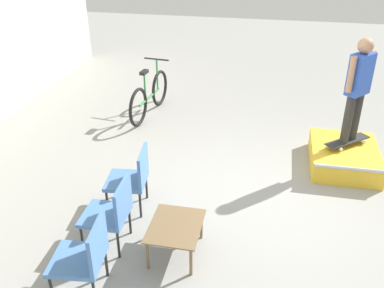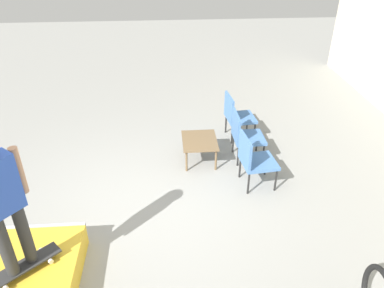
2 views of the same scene
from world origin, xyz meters
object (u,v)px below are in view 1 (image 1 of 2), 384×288
skate_ramp_box (344,157)px  coffee_table (175,229)px  patio_chair_right (133,176)px  bicycle (150,96)px  patio_chair_left (85,255)px  skateboard_on_ramp (347,141)px  person_skater (358,83)px  patio_chair_center (112,211)px

skate_ramp_box → coffee_table: (-2.48, 2.15, 0.19)m
patio_chair_right → bicycle: size_ratio=0.49×
patio_chair_right → bicycle: bicycle is taller
skate_ramp_box → patio_chair_left: patio_chair_left is taller
patio_chair_left → patio_chair_right: size_ratio=1.00×
skate_ramp_box → coffee_table: coffee_table is taller
skateboard_on_ramp → coffee_table: size_ratio=1.01×
person_skater → coffee_table: bearing=-180.0°
patio_chair_left → bicycle: bearing=-177.8°
person_skater → patio_chair_left: 4.50m
bicycle → coffee_table: bearing=-152.6°
skateboard_on_ramp → patio_chair_center: bearing=-179.9°
skateboard_on_ramp → patio_chair_right: 3.44m
skate_ramp_box → skateboard_on_ramp: size_ratio=1.75×
skate_ramp_box → bicycle: bearing=69.8°
patio_chair_left → patio_chair_right: bearing=173.8°
patio_chair_left → bicycle: bicycle is taller
coffee_table → patio_chair_left: 1.08m
skate_ramp_box → coffee_table: size_ratio=1.77×
skate_ramp_box → bicycle: 3.82m
skate_ramp_box → person_skater: bearing=-14.7°
patio_chair_right → patio_chair_center: bearing=-6.4°
skate_ramp_box → patio_chair_right: patio_chair_right is taller
person_skater → coffee_table: (-2.56, 2.17, -1.01)m
bicycle → patio_chair_center: bearing=-163.2°
patio_chair_left → patio_chair_center: (0.75, -0.00, 0.00)m
patio_chair_left → skateboard_on_ramp: bearing=132.3°
coffee_table → skate_ramp_box: bearing=-40.9°
patio_chair_right → coffee_table: bearing=38.4°
skateboard_on_ramp → bicycle: bearing=120.1°
person_skater → patio_chair_left: size_ratio=1.82×
patio_chair_center → patio_chair_right: bearing=178.6°
skate_ramp_box → bicycle: (1.32, 3.58, 0.23)m
coffee_table → bicycle: bicycle is taller
skateboard_on_ramp → patio_chair_left: bearing=-172.5°
skateboard_on_ramp → patio_chair_left: 4.42m
coffee_table → patio_chair_left: patio_chair_left is taller
patio_chair_center → bicycle: (3.79, 0.67, -0.10)m
patio_chair_right → skateboard_on_ramp: bearing=115.1°
skateboard_on_ramp → bicycle: size_ratio=0.41×
skate_ramp_box → patio_chair_right: bearing=120.5°
skateboard_on_ramp → patio_chair_center: patio_chair_center is taller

